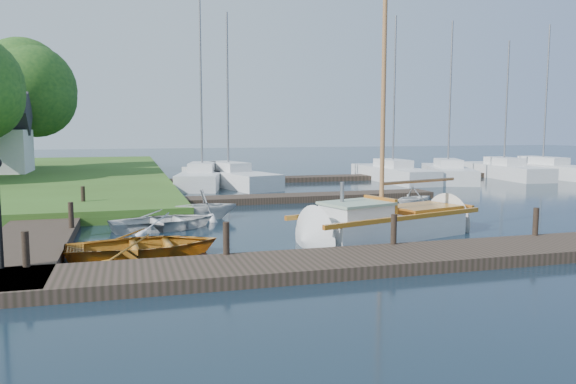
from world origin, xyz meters
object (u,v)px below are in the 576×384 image
object	(u,v)px
tender_b	(206,203)
sailboat	(390,226)
mooring_post_2	(394,229)
marina_boat_0	(202,177)
mooring_post_1	(226,238)
marina_boat_4	(393,172)
mooring_post_4	(71,215)
marina_boat_5	(448,172)
tender_d	(414,195)
mooring_post_3	(536,222)
marina_boat_7	(543,169)
tree_7	(28,89)
mooring_post_5	(83,196)
dinghy	(144,242)
marina_boat_6	(504,170)
tender_a	(164,218)
marina_boat_1	(229,176)
mooring_post_0	(26,249)

from	to	relation	value
tender_b	sailboat	bearing A→B (deg)	-135.69
mooring_post_2	marina_boat_0	bearing A→B (deg)	97.63
mooring_post_1	marina_boat_4	bearing A→B (deg)	53.90
mooring_post_4	marina_boat_5	xyz separation A→B (m)	(21.76, 13.76, -0.14)
tender_b	tender_d	xyz separation A→B (m)	(8.91, 0.43, -0.06)
mooring_post_4	sailboat	distance (m)	9.92
sailboat	mooring_post_3	bearing A→B (deg)	-51.27
mooring_post_3	tender_b	size ratio (longest dim) A/B	0.35
marina_boat_7	tree_7	distance (m)	37.10
mooring_post_4	marina_boat_0	xyz separation A→B (m)	(5.91, 14.36, -0.13)
mooring_post_1	mooring_post_4	distance (m)	6.40
mooring_post_5	marina_boat_5	size ratio (longest dim) A/B	0.08
mooring_post_2	mooring_post_3	world-z (taller)	same
tender_b	tender_d	world-z (taller)	tender_b
tender_b	tender_d	distance (m)	8.92
marina_boat_7	sailboat	bearing A→B (deg)	127.60
mooring_post_3	mooring_post_2	bearing A→B (deg)	180.00
mooring_post_5	dinghy	bearing A→B (deg)	-76.08
dinghy	tender_b	bearing A→B (deg)	-26.63
mooring_post_5	tender_d	distance (m)	13.59
marina_boat_6	tender_a	bearing A→B (deg)	125.24
marina_boat_0	marina_boat_1	size ratio (longest dim) A/B	1.09
tender_b	mooring_post_2	bearing A→B (deg)	-152.26
mooring_post_1	mooring_post_5	bearing A→B (deg)	111.80
mooring_post_3	marina_boat_6	world-z (taller)	marina_boat_6
mooring_post_0	marina_boat_5	size ratio (longest dim) A/B	0.08
marina_boat_1	mooring_post_0	bearing A→B (deg)	140.49
tender_b	marina_boat_6	world-z (taller)	marina_boat_6
marina_boat_0	marina_boat_6	size ratio (longest dim) A/B	1.18
tender_b	dinghy	bearing A→B (deg)	157.14
mooring_post_1	dinghy	world-z (taller)	mooring_post_1
tender_b	marina_boat_1	world-z (taller)	marina_boat_1
marina_boat_6	marina_boat_1	bearing A→B (deg)	95.06
marina_boat_1	marina_boat_0	bearing A→B (deg)	77.28
mooring_post_4	mooring_post_5	xyz separation A→B (m)	(0.00, 5.00, 0.00)
tender_d	tree_7	bearing A→B (deg)	17.32
mooring_post_2	marina_boat_6	bearing A→B (deg)	47.18
marina_boat_0	marina_boat_5	distance (m)	15.87
marina_boat_1	tender_a	bearing A→B (deg)	144.26
marina_boat_7	mooring_post_2	bearing A→B (deg)	129.82
marina_boat_4	mooring_post_0	bearing A→B (deg)	135.25
mooring_post_3	mooring_post_0	bearing A→B (deg)	180.00
mooring_post_3	tender_b	distance (m)	11.30
tender_a	marina_boat_0	xyz separation A→B (m)	(3.06, 13.71, 0.21)
mooring_post_0	mooring_post_3	size ratio (longest dim) A/B	1.00
marina_boat_6	marina_boat_7	size ratio (longest dim) A/B	0.88
marina_boat_4	tender_d	bearing A→B (deg)	156.85
marina_boat_4	tree_7	distance (m)	26.51
mooring_post_4	tender_a	bearing A→B (deg)	12.81
mooring_post_5	marina_boat_1	bearing A→B (deg)	51.78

